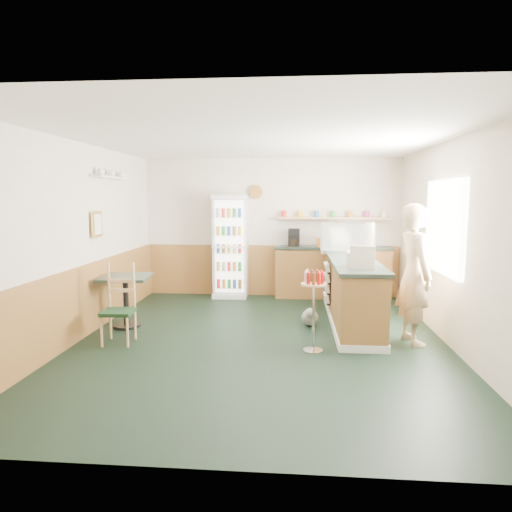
# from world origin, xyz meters

# --- Properties ---
(ground) EXTENTS (6.00, 6.00, 0.00)m
(ground) POSITION_xyz_m (0.00, 0.00, 0.00)
(ground) COLOR black
(ground) RESTS_ON ground
(room_envelope) EXTENTS (5.04, 6.02, 2.72)m
(room_envelope) POSITION_xyz_m (-0.23, 0.73, 1.52)
(room_envelope) COLOR beige
(room_envelope) RESTS_ON ground
(service_counter) EXTENTS (0.68, 3.01, 1.01)m
(service_counter) POSITION_xyz_m (1.35, 1.07, 0.46)
(service_counter) COLOR #92602F
(service_counter) RESTS_ON ground
(back_counter) EXTENTS (2.24, 0.42, 1.69)m
(back_counter) POSITION_xyz_m (1.19, 2.80, 0.55)
(back_counter) COLOR #92602F
(back_counter) RESTS_ON ground
(drinks_fridge) EXTENTS (0.66, 0.54, 2.00)m
(drinks_fridge) POSITION_xyz_m (-0.78, 2.74, 1.00)
(drinks_fridge) COLOR silver
(drinks_fridge) RESTS_ON ground
(display_case) EXTENTS (0.89, 0.47, 0.51)m
(display_case) POSITION_xyz_m (1.35, 1.79, 1.26)
(display_case) COLOR silver
(display_case) RESTS_ON service_counter
(cash_register) EXTENTS (0.41, 0.43, 0.21)m
(cash_register) POSITION_xyz_m (1.35, 0.14, 1.12)
(cash_register) COLOR beige
(cash_register) RESTS_ON service_counter
(shopkeeper) EXTENTS (0.55, 0.69, 1.86)m
(shopkeeper) POSITION_xyz_m (2.05, 0.09, 0.93)
(shopkeeper) COLOR tan
(shopkeeper) RESTS_ON ground
(condiment_stand) EXTENTS (0.33, 0.33, 1.02)m
(condiment_stand) POSITION_xyz_m (0.71, -0.37, 0.70)
(condiment_stand) COLOR silver
(condiment_stand) RESTS_ON ground
(newspaper_rack) EXTENTS (0.09, 0.41, 0.66)m
(newspaper_rack) POSITION_xyz_m (0.99, 1.35, 0.56)
(newspaper_rack) COLOR black
(newspaper_rack) RESTS_ON ground
(cafe_table) EXTENTS (0.77, 0.77, 0.78)m
(cafe_table) POSITION_xyz_m (-2.05, 0.50, 0.55)
(cafe_table) COLOR black
(cafe_table) RESTS_ON ground
(cafe_chair) EXTENTS (0.42, 0.42, 1.07)m
(cafe_chair) POSITION_xyz_m (-1.87, -0.17, 0.56)
(cafe_chair) COLOR black
(cafe_chair) RESTS_ON ground
(dog_doorstop) EXTENTS (0.25, 0.33, 0.30)m
(dog_doorstop) POSITION_xyz_m (0.71, 0.78, 0.14)
(dog_doorstop) COLOR gray
(dog_doorstop) RESTS_ON ground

